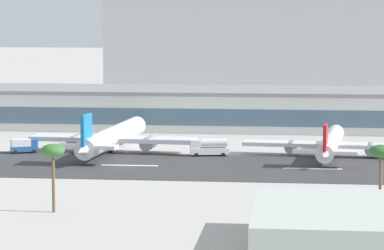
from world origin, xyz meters
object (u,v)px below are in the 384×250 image
object	(u,v)px
palm_tree_1	(381,154)
palm_tree_2	(53,153)
airliner_blue_tail_gate_0	(111,138)
foreground_hangar	(372,229)
airliner_red_tail_gate_1	(330,144)
service_box_truck_0	(24,145)
distant_hotel_block	(247,38)
terminal_building	(228,108)
service_fuel_truck_2	(209,147)

from	to	relation	value
palm_tree_1	palm_tree_2	size ratio (longest dim) A/B	1.00
airliner_blue_tail_gate_0	foreground_hangar	xyz separation A→B (m)	(52.45, -86.24, -0.56)
airliner_red_tail_gate_1	service_box_truck_0	size ratio (longest dim) A/B	6.68
distant_hotel_block	airliner_blue_tail_gate_0	distance (m)	191.78
palm_tree_1	palm_tree_2	world-z (taller)	palm_tree_2
palm_tree_1	airliner_blue_tail_gate_0	bearing A→B (deg)	132.01
palm_tree_2	foreground_hangar	distance (m)	52.83
airliner_blue_tail_gate_0	foreground_hangar	distance (m)	100.94
terminal_building	foreground_hangar	distance (m)	140.87
terminal_building	airliner_blue_tail_gate_0	bearing A→B (deg)	-113.88
service_fuel_truck_2	palm_tree_1	size ratio (longest dim) A/B	0.80
airliner_red_tail_gate_1	palm_tree_1	xyz separation A→B (m)	(6.01, -60.66, 6.69)
terminal_building	service_box_truck_0	xyz separation A→B (m)	(-42.21, -54.50, -3.65)
airliner_red_tail_gate_1	service_box_truck_0	distance (m)	68.96
palm_tree_2	foreground_hangar	world-z (taller)	palm_tree_2
airliner_red_tail_gate_1	foreground_hangar	bearing A→B (deg)	-172.46
airliner_blue_tail_gate_0	palm_tree_1	world-z (taller)	palm_tree_1
service_box_truck_0	palm_tree_1	distance (m)	95.40
palm_tree_2	distant_hotel_block	bearing A→B (deg)	86.29
service_box_truck_0	airliner_blue_tail_gate_0	bearing A→B (deg)	-14.65
airliner_red_tail_gate_1	palm_tree_2	distance (m)	80.22
distant_hotel_block	palm_tree_2	world-z (taller)	distant_hotel_block
service_fuel_truck_2	palm_tree_1	distance (m)	67.77
service_box_truck_0	airliner_red_tail_gate_1	bearing A→B (deg)	-21.85
palm_tree_1	palm_tree_2	bearing A→B (deg)	-174.48
terminal_building	distant_hotel_block	world-z (taller)	distant_hotel_block
distant_hotel_block	airliner_red_tail_gate_1	xyz separation A→B (m)	(28.97, -190.77, -18.59)
distant_hotel_block	service_box_truck_0	xyz separation A→B (m)	(-39.95, -192.90, -19.67)
service_box_truck_0	palm_tree_2	size ratio (longest dim) A/B	0.59
service_fuel_truck_2	foreground_hangar	size ratio (longest dim) A/B	0.28
airliner_red_tail_gate_1	service_fuel_truck_2	size ratio (longest dim) A/B	4.89
palm_tree_2	terminal_building	bearing A→B (deg)	80.90
airliner_blue_tail_gate_0	palm_tree_2	xyz separation A→B (m)	(3.87, -66.59, 6.16)
airliner_blue_tail_gate_0	palm_tree_2	bearing A→B (deg)	-172.37
airliner_blue_tail_gate_0	service_box_truck_0	distance (m)	19.75
airliner_blue_tail_gate_0	service_box_truck_0	world-z (taller)	airliner_blue_tail_gate_0
airliner_blue_tail_gate_0	service_box_truck_0	size ratio (longest dim) A/B	7.97
airliner_red_tail_gate_1	palm_tree_1	bearing A→B (deg)	-168.80
distant_hotel_block	service_fuel_truck_2	size ratio (longest dim) A/B	13.20
distant_hotel_block	airliner_blue_tail_gate_0	bearing A→B (deg)	-96.16
airliner_blue_tail_gate_0	foreground_hangar	world-z (taller)	airliner_blue_tail_gate_0
terminal_building	palm_tree_1	xyz separation A→B (m)	(32.72, -113.04, 4.12)
palm_tree_1	foreground_hangar	bearing A→B (deg)	-97.02
service_fuel_truck_2	foreground_hangar	bearing A→B (deg)	99.51
palm_tree_1	airliner_red_tail_gate_1	bearing A→B (deg)	95.66
palm_tree_1	service_box_truck_0	bearing A→B (deg)	142.01
airliner_blue_tail_gate_0	palm_tree_2	distance (m)	66.99
distant_hotel_block	airliner_red_tail_gate_1	distance (m)	193.85
distant_hotel_block	foreground_hangar	world-z (taller)	distant_hotel_block
airliner_blue_tail_gate_0	palm_tree_1	xyz separation A→B (m)	(55.49, -61.60, 6.13)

